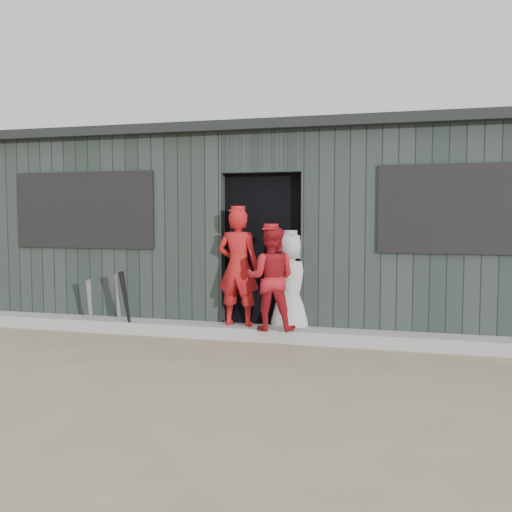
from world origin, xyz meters
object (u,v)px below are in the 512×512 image
(player_red_left, at_px, (238,267))
(player_grey_back, at_px, (290,285))
(bat_left, at_px, (90,306))
(bat_mid, at_px, (118,303))
(bat_right, at_px, (126,303))
(player_red_right, at_px, (271,278))
(dugout, at_px, (286,229))

(player_red_left, distance_m, player_grey_back, 0.67)
(bat_left, relative_size, bat_mid, 0.92)
(bat_right, height_order, player_red_right, player_red_right)
(bat_left, bearing_deg, player_grey_back, 8.50)
(player_red_left, height_order, dugout, dugout)
(bat_mid, height_order, bat_right, bat_right)
(bat_mid, relative_size, player_red_right, 0.62)
(dugout, bearing_deg, bat_mid, -134.57)
(bat_mid, xyz_separation_m, bat_right, (0.16, -0.10, 0.02))
(player_red_left, xyz_separation_m, dugout, (0.24, 1.65, 0.43))
(player_red_left, height_order, player_red_right, player_red_left)
(bat_left, height_order, player_red_right, player_red_right)
(player_grey_back, bearing_deg, dugout, -80.78)
(bat_left, height_order, player_red_left, player_red_left)
(player_red_left, relative_size, player_grey_back, 1.11)
(bat_right, bearing_deg, player_grey_back, 12.09)
(bat_right, distance_m, player_grey_back, 2.03)
(bat_left, xyz_separation_m, bat_right, (0.53, -0.05, 0.06))
(bat_left, height_order, player_grey_back, player_grey_back)
(bat_right, height_order, dugout, dugout)
(bat_left, xyz_separation_m, bat_mid, (0.37, 0.05, 0.04))
(player_red_left, xyz_separation_m, player_grey_back, (0.60, 0.18, -0.22))
(dugout, bearing_deg, player_red_left, -98.19)
(player_red_left, relative_size, dugout, 0.17)
(bat_left, bearing_deg, player_red_left, 5.96)
(bat_right, relative_size, dugout, 0.10)
(bat_mid, distance_m, dugout, 2.68)
(bat_left, distance_m, bat_right, 0.54)
(player_grey_back, height_order, dugout, dugout)
(player_red_right, distance_m, player_grey_back, 0.40)
(bat_left, bearing_deg, dugout, 40.84)
(dugout, bearing_deg, player_red_right, -83.37)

